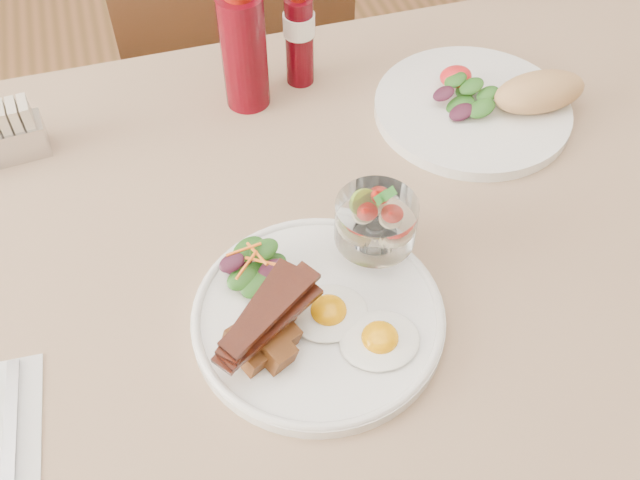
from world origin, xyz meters
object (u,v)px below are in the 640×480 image
table (331,281)px  second_plate (488,103)px  main_plate (318,317)px  ketchup_bottle (244,50)px  chair_far (234,72)px  fruit_cup (376,222)px  hot_sauce_bottle (299,36)px  sugar_caddy (10,134)px

table → second_plate: bearing=29.7°
main_plate → ketchup_bottle: size_ratio=1.48×
second_plate → chair_far: bearing=119.2°
chair_far → fruit_cup: bearing=-87.1°
second_plate → ketchup_bottle: (-0.32, 0.13, 0.07)m
fruit_cup → hot_sauce_bottle: hot_sauce_bottle is taller
hot_sauce_bottle → ketchup_bottle: bearing=-163.6°
main_plate → hot_sauce_bottle: size_ratio=1.75×
ketchup_bottle → table: bearing=-82.3°
chair_far → main_plate: chair_far is taller
main_plate → fruit_cup: (0.09, 0.07, 0.06)m
chair_far → sugar_caddy: (-0.36, -0.40, 0.26)m
chair_far → sugar_caddy: chair_far is taller
main_plate → sugar_caddy: (-0.31, 0.38, 0.03)m
ketchup_bottle → hot_sauce_bottle: (0.09, 0.03, -0.01)m
fruit_cup → hot_sauce_bottle: size_ratio=0.59×
table → hot_sauce_bottle: (0.05, 0.31, 0.17)m
fruit_cup → second_plate: bearing=40.1°
sugar_caddy → fruit_cup: bearing=-43.3°
fruit_cup → ketchup_bottle: 0.34m
main_plate → fruit_cup: 0.12m
hot_sauce_bottle → chair_far: bearing=97.6°
table → main_plate: bearing=-114.5°
main_plate → ketchup_bottle: 0.41m
main_plate → second_plate: bearing=39.3°
table → main_plate: main_plate is taller
table → fruit_cup: size_ratio=14.11×
ketchup_bottle → chair_far: bearing=84.1°
table → ketchup_bottle: size_ratio=7.05×
table → second_plate: (0.28, 0.16, 0.11)m
table → hot_sauce_bottle: size_ratio=8.32×
ketchup_bottle → main_plate: bearing=-91.8°
main_plate → chair_far: bearing=86.2°
main_plate → second_plate: second_plate is taller
ketchup_bottle → hot_sauce_bottle: bearing=16.4°
main_plate → sugar_caddy: bearing=129.6°
fruit_cup → second_plate: 0.32m
ketchup_bottle → hot_sauce_bottle: ketchup_bottle is taller
fruit_cup → second_plate: size_ratio=0.32×
chair_far → second_plate: (0.28, -0.50, 0.25)m
sugar_caddy → table: bearing=-41.6°
main_plate → hot_sauce_bottle: bearing=77.0°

